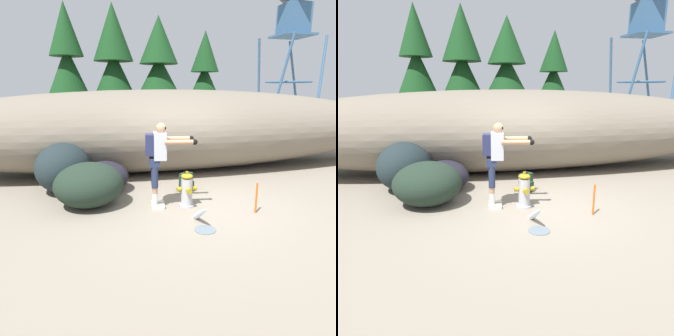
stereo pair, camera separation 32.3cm
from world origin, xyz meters
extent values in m
cube|color=gray|center=(0.00, 0.00, -0.02)|extent=(56.00, 56.00, 0.04)
ellipsoid|color=#756B5B|center=(0.00, 3.22, 1.16)|extent=(15.57, 3.20, 2.32)
cylinder|color=#B2B2B7|center=(-0.25, 0.08, 0.02)|extent=(0.31, 0.31, 0.04)
cylinder|color=#B2B2B7|center=(-0.25, 0.08, 0.31)|extent=(0.23, 0.23, 0.55)
ellipsoid|color=#9E8419|center=(-0.25, 0.08, 0.64)|extent=(0.24, 0.24, 0.10)
cylinder|color=#9E8419|center=(-0.25, 0.08, 0.71)|extent=(0.06, 0.06, 0.05)
cylinder|color=#9E8419|center=(-0.41, 0.08, 0.38)|extent=(0.09, 0.09, 0.09)
cylinder|color=#9E8419|center=(-0.09, 0.08, 0.38)|extent=(0.09, 0.09, 0.09)
cylinder|color=#9E8419|center=(-0.25, -0.08, 0.38)|extent=(0.11, 0.09, 0.11)
ellipsoid|color=silver|center=(-0.25, -0.58, 0.05)|extent=(0.10, 1.04, 0.74)
cylinder|color=slate|center=(-0.25, -1.07, 0.01)|extent=(0.37, 0.37, 0.01)
cube|color=beige|center=(-0.82, 0.26, 0.04)|extent=(0.27, 0.13, 0.09)
cylinder|color=white|center=(-0.88, 0.26, 0.21)|extent=(0.10, 0.10, 0.24)
cylinder|color=tan|center=(-0.88, 0.26, 0.39)|extent=(0.10, 0.10, 0.12)
cylinder|color=#232D4C|center=(-0.88, 0.26, 0.67)|extent=(0.13, 0.13, 0.45)
cube|color=beige|center=(-0.85, 0.06, 0.04)|extent=(0.27, 0.13, 0.09)
cylinder|color=white|center=(-0.91, 0.07, 0.21)|extent=(0.10, 0.10, 0.24)
cylinder|color=tan|center=(-0.91, 0.07, 0.39)|extent=(0.10, 0.10, 0.12)
cylinder|color=#232D4C|center=(-0.91, 0.07, 0.67)|extent=(0.13, 0.13, 0.45)
cube|color=#232D4C|center=(-0.89, 0.17, 0.95)|extent=(0.24, 0.34, 0.16)
cube|color=#B7BCC6|center=(-0.79, 0.15, 1.26)|extent=(0.29, 0.39, 0.52)
cube|color=#23284C|center=(-0.98, 0.18, 1.29)|extent=(0.20, 0.30, 0.40)
sphere|color=tan|center=(-0.77, 0.15, 1.60)|extent=(0.20, 0.20, 0.20)
cube|color=black|center=(-0.68, 0.14, 1.61)|extent=(0.04, 0.15, 0.04)
cylinder|color=tan|center=(-0.39, 0.32, 1.36)|extent=(0.59, 0.17, 0.09)
sphere|color=black|center=(-0.12, 0.28, 1.36)|extent=(0.11, 0.11, 0.11)
cylinder|color=tan|center=(-0.45, -0.12, 1.36)|extent=(0.59, 0.17, 0.09)
sphere|color=black|center=(-0.18, -0.15, 1.36)|extent=(0.11, 0.11, 0.11)
cube|color=#1E3823|center=(0.00, 1.01, 0.22)|extent=(0.36, 0.35, 0.44)
cube|color=#1E3823|center=(0.08, 0.91, 0.15)|extent=(0.20, 0.18, 0.20)
torus|color=black|center=(0.00, 1.01, 0.46)|extent=(0.10, 0.10, 0.02)
cube|color=black|center=(-0.01, 1.15, 0.22)|extent=(0.06, 0.06, 0.37)
cube|color=black|center=(-0.14, 1.05, 0.22)|extent=(0.06, 0.06, 0.37)
ellipsoid|color=#1E2D22|center=(-2.17, 0.54, 0.45)|extent=(1.70, 1.62, 0.90)
ellipsoid|color=#1D292C|center=(-2.76, 1.67, 0.57)|extent=(1.58, 1.76, 1.14)
ellipsoid|color=black|center=(-1.82, 1.50, 0.35)|extent=(1.48, 1.53, 0.70)
cylinder|color=#47331E|center=(-3.11, 9.57, 0.74)|extent=(0.28, 0.28, 1.49)
cone|color=#143D19|center=(-3.11, 9.57, 2.84)|extent=(2.30, 2.30, 2.71)
cone|color=#143D19|center=(-3.11, 9.57, 4.88)|extent=(1.49, 1.49, 2.26)
cylinder|color=#47331E|center=(-1.06, 9.47, 0.55)|extent=(0.33, 0.33, 1.09)
cone|color=#143D19|center=(-1.06, 9.47, 2.58)|extent=(2.76, 2.76, 2.97)
cone|color=#143D19|center=(-1.06, 9.47, 4.80)|extent=(1.80, 1.80, 2.47)
cylinder|color=#47331E|center=(0.98, 9.19, 0.68)|extent=(0.33, 0.33, 1.37)
cone|color=#143D19|center=(0.98, 9.19, 2.62)|extent=(2.75, 2.75, 2.51)
cone|color=#143D19|center=(0.98, 9.19, 4.50)|extent=(1.79, 1.79, 2.09)
cylinder|color=#47331E|center=(3.60, 10.29, 0.59)|extent=(0.27, 0.27, 1.19)
cone|color=#143D19|center=(3.60, 10.29, 2.39)|extent=(2.23, 2.23, 2.41)
cone|color=#143D19|center=(3.60, 10.29, 4.20)|extent=(1.45, 1.45, 2.01)
cylinder|color=#386089|center=(11.87, 14.77, 2.79)|extent=(0.99, 0.99, 5.60)
cylinder|color=#386089|center=(9.12, 14.77, 2.79)|extent=(0.99, 0.99, 5.60)
cylinder|color=#386089|center=(11.87, 12.01, 2.79)|extent=(0.99, 0.99, 5.60)
cylinder|color=#386089|center=(9.12, 12.01, 2.79)|extent=(0.99, 0.99, 5.60)
torus|color=#386089|center=(10.49, 13.39, 2.79)|extent=(2.96, 2.96, 0.10)
cube|color=#386089|center=(10.49, 13.39, 5.63)|extent=(2.20, 2.20, 0.12)
cube|color=#386089|center=(10.49, 13.39, 6.59)|extent=(1.54, 1.54, 1.80)
cylinder|color=#E55914|center=(0.95, -0.56, 0.30)|extent=(0.04, 0.04, 0.60)
camera|label=1|loc=(-1.95, -5.70, 2.32)|focal=33.47mm
camera|label=2|loc=(-1.63, -5.76, 2.32)|focal=33.47mm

